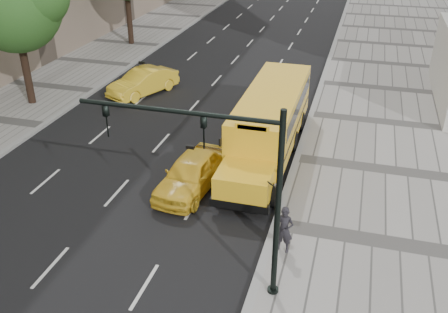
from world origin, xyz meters
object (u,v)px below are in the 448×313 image
(taxi_near, at_px, (191,173))
(pedestrian, at_px, (284,230))
(tree_b, at_px, (15,5))
(taxi_far, at_px, (143,82))
(school_bus, at_px, (271,117))
(traffic_signal, at_px, (231,178))

(taxi_near, distance_m, pedestrian, 5.58)
(tree_b, relative_size, taxi_far, 1.76)
(tree_b, bearing_deg, taxi_far, 31.86)
(tree_b, height_order, taxi_far, tree_b)
(school_bus, xyz_separation_m, taxi_near, (-2.50, -4.60, -0.97))
(school_bus, height_order, taxi_near, school_bus)
(tree_b, distance_m, pedestrian, 20.20)
(taxi_far, xyz_separation_m, pedestrian, (11.29, -13.35, 0.24))
(tree_b, distance_m, school_bus, 15.60)
(taxi_far, bearing_deg, taxi_near, -31.92)
(school_bus, bearing_deg, tree_b, 172.33)
(tree_b, height_order, traffic_signal, tree_b)
(taxi_near, bearing_deg, traffic_signal, -53.04)
(tree_b, relative_size, pedestrian, 4.82)
(taxi_near, xyz_separation_m, taxi_far, (-6.74, 10.12, -0.00))
(tree_b, height_order, school_bus, tree_b)
(traffic_signal, bearing_deg, taxi_near, 120.74)
(traffic_signal, bearing_deg, taxi_far, 122.66)
(taxi_far, height_order, pedestrian, pedestrian)
(school_bus, height_order, pedestrian, school_bus)
(taxi_far, distance_m, traffic_signal, 18.69)
(school_bus, relative_size, taxi_near, 2.48)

